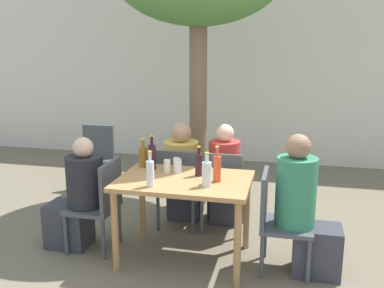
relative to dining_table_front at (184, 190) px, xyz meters
name	(u,v)px	position (x,y,z in m)	size (l,w,h in m)	color
ground_plane	(185,258)	(0.00, 0.00, -0.67)	(30.00, 30.00, 0.00)	#706651
cafe_building_wall	(238,78)	(0.00, 3.59, 0.73)	(10.00, 0.08, 2.80)	silver
dining_table_front	(184,190)	(0.00, 0.00, 0.00)	(1.18, 0.81, 0.77)	#B27F4C
patio_chair_0	(100,201)	(-0.82, 0.00, -0.17)	(0.44, 0.44, 0.88)	#474C51
patio_chair_1	(277,216)	(0.82, 0.00, -0.17)	(0.44, 0.44, 0.88)	#474C51
patio_chair_2	(178,184)	(-0.24, 0.64, -0.17)	(0.44, 0.44, 0.88)	#474C51
patio_chair_3	(222,188)	(0.24, 0.64, -0.17)	(0.44, 0.44, 0.88)	#474C51
patio_chair_4	(95,155)	(-1.63, 1.57, -0.17)	(0.44, 0.44, 0.88)	#474C51
person_seated_0	(78,199)	(-1.06, 0.00, -0.18)	(0.58, 0.35, 1.10)	#383842
person_seated_1	(305,213)	(1.05, 0.00, -0.12)	(0.57, 0.34, 1.23)	#383842
person_seated_2	(183,176)	(-0.24, 0.87, -0.16)	(0.38, 0.59, 1.14)	#383842
person_seated_3	(225,180)	(0.24, 0.88, -0.17)	(0.33, 0.57, 1.14)	#383842
soda_bottle_0	(217,168)	(0.30, -0.01, 0.23)	(0.07, 0.07, 0.32)	#DB4C2D
water_bottle_1	(150,173)	(-0.23, -0.27, 0.22)	(0.07, 0.07, 0.31)	silver
wine_bottle_2	(152,156)	(-0.37, 0.23, 0.23)	(0.07, 0.07, 0.33)	#331923
wine_bottle_3	(199,164)	(0.11, 0.12, 0.21)	(0.07, 0.07, 0.28)	#331923
amber_bottle_4	(143,156)	(-0.49, 0.29, 0.21)	(0.08, 0.08, 0.28)	#9E661E
water_bottle_5	(207,173)	(0.23, -0.15, 0.22)	(0.08, 0.08, 0.29)	silver
drinking_glass_0	(177,166)	(-0.11, 0.18, 0.17)	(0.08, 0.08, 0.12)	white
drinking_glass_1	(167,166)	(-0.20, 0.14, 0.17)	(0.06, 0.06, 0.13)	silver
drinking_glass_2	(176,163)	(-0.16, 0.32, 0.15)	(0.06, 0.06, 0.10)	silver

